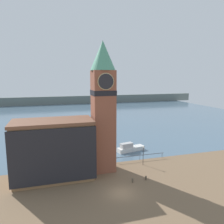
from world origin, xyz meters
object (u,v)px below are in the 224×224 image
pier_building (54,150)px  mooring_bollard_far (133,180)px  boat_near (130,148)px  mooring_bollard_near (146,178)px  clock_tower (103,104)px  lamp_post (143,152)px

pier_building → mooring_bollard_far: size_ratio=17.18×
boat_near → mooring_bollard_near: (-2.54, -14.25, -0.35)m
clock_tower → boat_near: bearing=44.4°
mooring_bollard_near → mooring_bollard_far: size_ratio=0.94×
pier_building → boat_near: size_ratio=1.95×
pier_building → lamp_post: pier_building is taller
pier_building → boat_near: 19.99m
mooring_bollard_near → lamp_post: size_ratio=0.19×
pier_building → lamp_post: size_ratio=3.52×
boat_near → mooring_bollard_near: boat_near is taller
boat_near → lamp_post: bearing=-103.9°
boat_near → mooring_bollard_far: bearing=-120.7°
clock_tower → pier_building: 11.56m
pier_building → boat_near: bearing=28.1°
mooring_bollard_far → mooring_bollard_near: bearing=4.5°
mooring_bollard_near → lamp_post: (2.19, 6.03, 2.26)m
clock_tower → lamp_post: 12.57m
clock_tower → boat_near: clock_tower is taller
clock_tower → mooring_bollard_near: clock_tower is taller
lamp_post → boat_near: bearing=87.6°
mooring_bollard_far → lamp_post: bearing=53.1°
clock_tower → boat_near: size_ratio=3.42×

